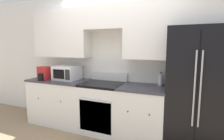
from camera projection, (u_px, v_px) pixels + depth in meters
ground_plane at (105, 140)px, 2.92m from camera, size 12.00×12.00×0.00m
wall_back at (118, 48)px, 3.23m from camera, size 8.00×0.39×2.60m
lower_cabinets_left at (60, 101)px, 3.58m from camera, size 1.21×0.64×0.90m
lower_cabinets_right at (143, 113)px, 2.93m from camera, size 0.76×0.64×0.90m
oven_range at (103, 107)px, 3.21m from camera, size 0.75×0.65×1.06m
refrigerator at (195, 89)px, 2.63m from camera, size 0.82×0.77×1.84m
microwave at (67, 73)px, 3.49m from camera, size 0.46×0.42×0.27m
bottle at (161, 80)px, 2.97m from camera, size 0.08×0.08×0.23m
electric_kettle at (44, 74)px, 3.45m from camera, size 0.22×0.23×0.26m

